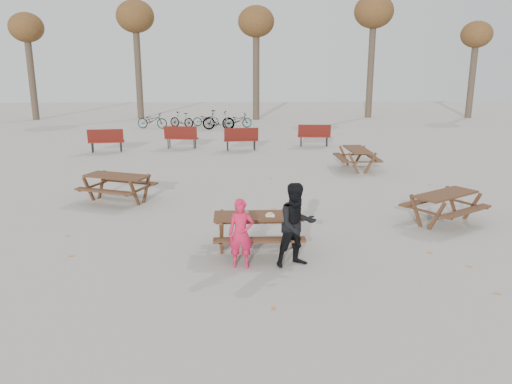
{
  "coord_description": "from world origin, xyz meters",
  "views": [
    {
      "loc": [
        -0.45,
        -9.74,
        3.81
      ],
      "look_at": [
        0.0,
        1.0,
        1.0
      ],
      "focal_mm": 35.0,
      "sensor_mm": 36.0,
      "label": 1
    }
  ],
  "objects_px": {
    "picnic_table_east": "(445,208)",
    "picnic_table_north": "(118,188)",
    "picnic_table_far": "(357,159)",
    "child": "(241,234)",
    "main_picnic_table": "(258,224)",
    "adult": "(297,225)",
    "soda_bottle": "(247,213)",
    "food_tray": "(270,216)"
  },
  "relations": [
    {
      "from": "main_picnic_table",
      "to": "child",
      "type": "height_order",
      "value": "child"
    },
    {
      "from": "soda_bottle",
      "to": "picnic_table_east",
      "type": "xyz_separation_m",
      "value": [
        4.85,
        1.78,
        -0.48
      ]
    },
    {
      "from": "adult",
      "to": "picnic_table_north",
      "type": "height_order",
      "value": "adult"
    },
    {
      "from": "soda_bottle",
      "to": "child",
      "type": "distance_m",
      "value": 0.76
    },
    {
      "from": "adult",
      "to": "picnic_table_east",
      "type": "height_order",
      "value": "adult"
    },
    {
      "from": "main_picnic_table",
      "to": "picnic_table_north",
      "type": "relative_size",
      "value": 1.01
    },
    {
      "from": "adult",
      "to": "soda_bottle",
      "type": "bearing_deg",
      "value": 122.45
    },
    {
      "from": "soda_bottle",
      "to": "child",
      "type": "relative_size",
      "value": 0.13
    },
    {
      "from": "main_picnic_table",
      "to": "picnic_table_east",
      "type": "distance_m",
      "value": 4.92
    },
    {
      "from": "main_picnic_table",
      "to": "soda_bottle",
      "type": "xyz_separation_m",
      "value": [
        -0.23,
        -0.11,
        0.26
      ]
    },
    {
      "from": "food_tray",
      "to": "adult",
      "type": "distance_m",
      "value": 0.84
    },
    {
      "from": "adult",
      "to": "picnic_table_north",
      "type": "relative_size",
      "value": 0.92
    },
    {
      "from": "food_tray",
      "to": "picnic_table_far",
      "type": "height_order",
      "value": "food_tray"
    },
    {
      "from": "picnic_table_east",
      "to": "picnic_table_far",
      "type": "distance_m",
      "value": 6.35
    },
    {
      "from": "food_tray",
      "to": "child",
      "type": "relative_size",
      "value": 0.13
    },
    {
      "from": "main_picnic_table",
      "to": "child",
      "type": "distance_m",
      "value": 0.92
    },
    {
      "from": "main_picnic_table",
      "to": "child",
      "type": "bearing_deg",
      "value": -113.3
    },
    {
      "from": "soda_bottle",
      "to": "picnic_table_far",
      "type": "bearing_deg",
      "value": 62.54
    },
    {
      "from": "picnic_table_east",
      "to": "picnic_table_north",
      "type": "height_order",
      "value": "picnic_table_north"
    },
    {
      "from": "picnic_table_north",
      "to": "main_picnic_table",
      "type": "bearing_deg",
      "value": -24.59
    },
    {
      "from": "soda_bottle",
      "to": "picnic_table_east",
      "type": "bearing_deg",
      "value": 20.21
    },
    {
      "from": "main_picnic_table",
      "to": "adult",
      "type": "distance_m",
      "value": 1.09
    },
    {
      "from": "soda_bottle",
      "to": "picnic_table_north",
      "type": "relative_size",
      "value": 0.1
    },
    {
      "from": "main_picnic_table",
      "to": "soda_bottle",
      "type": "bearing_deg",
      "value": -154.49
    },
    {
      "from": "child",
      "to": "adult",
      "type": "relative_size",
      "value": 0.82
    },
    {
      "from": "main_picnic_table",
      "to": "picnic_table_north",
      "type": "distance_m",
      "value": 5.44
    },
    {
      "from": "food_tray",
      "to": "child",
      "type": "xyz_separation_m",
      "value": [
        -0.6,
        -0.73,
        -0.12
      ]
    },
    {
      "from": "child",
      "to": "picnic_table_east",
      "type": "xyz_separation_m",
      "value": [
        4.98,
        2.51,
        -0.3
      ]
    },
    {
      "from": "soda_bottle",
      "to": "picnic_table_far",
      "type": "distance_m",
      "value": 9.14
    },
    {
      "from": "picnic_table_north",
      "to": "picnic_table_far",
      "type": "height_order",
      "value": "picnic_table_north"
    },
    {
      "from": "soda_bottle",
      "to": "picnic_table_far",
      "type": "relative_size",
      "value": 0.1
    },
    {
      "from": "soda_bottle",
      "to": "picnic_table_east",
      "type": "height_order",
      "value": "soda_bottle"
    },
    {
      "from": "adult",
      "to": "food_tray",
      "type": "bearing_deg",
      "value": 102.71
    },
    {
      "from": "child",
      "to": "picnic_table_far",
      "type": "relative_size",
      "value": 0.76
    },
    {
      "from": "food_tray",
      "to": "soda_bottle",
      "type": "bearing_deg",
      "value": -179.68
    },
    {
      "from": "food_tray",
      "to": "soda_bottle",
      "type": "distance_m",
      "value": 0.47
    },
    {
      "from": "child",
      "to": "picnic_table_far",
      "type": "bearing_deg",
      "value": 68.86
    },
    {
      "from": "picnic_table_far",
      "to": "child",
      "type": "bearing_deg",
      "value": 152.9
    },
    {
      "from": "child",
      "to": "soda_bottle",
      "type": "bearing_deg",
      "value": 84.65
    },
    {
      "from": "main_picnic_table",
      "to": "picnic_table_north",
      "type": "height_order",
      "value": "main_picnic_table"
    },
    {
      "from": "adult",
      "to": "picnic_table_north",
      "type": "xyz_separation_m",
      "value": [
        -4.45,
        4.74,
        -0.43
      ]
    },
    {
      "from": "main_picnic_table",
      "to": "picnic_table_far",
      "type": "distance_m",
      "value": 8.93
    }
  ]
}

